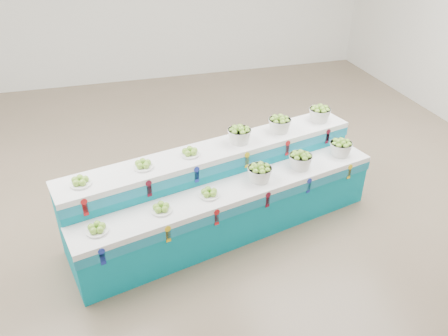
# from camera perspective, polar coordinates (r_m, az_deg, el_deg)

# --- Properties ---
(ground) EXTENTS (10.00, 10.00, 0.00)m
(ground) POSITION_cam_1_polar(r_m,az_deg,el_deg) (6.42, -2.18, -3.53)
(ground) COLOR #705F4A
(ground) RESTS_ON ground
(display_stand) EXTENTS (4.06, 1.90, 1.02)m
(display_stand) POSITION_cam_1_polar(r_m,az_deg,el_deg) (5.58, 0.00, -3.15)
(display_stand) COLOR #05889E
(display_stand) RESTS_ON ground
(plate_lower_left) EXTENTS (0.29, 0.29, 0.10)m
(plate_lower_left) POSITION_cam_1_polar(r_m,az_deg,el_deg) (4.80, -15.98, -7.38)
(plate_lower_left) COLOR white
(plate_lower_left) RESTS_ON display_stand
(plate_lower_mid) EXTENTS (0.29, 0.29, 0.10)m
(plate_lower_mid) POSITION_cam_1_polar(r_m,az_deg,el_deg) (4.94, -8.03, -5.03)
(plate_lower_mid) COLOR white
(plate_lower_mid) RESTS_ON display_stand
(plate_lower_right) EXTENTS (0.29, 0.29, 0.10)m
(plate_lower_right) POSITION_cam_1_polar(r_m,az_deg,el_deg) (5.13, -1.91, -3.15)
(plate_lower_right) COLOR white
(plate_lower_right) RESTS_ON display_stand
(basket_lower_left) EXTENTS (0.36, 0.36, 0.22)m
(basket_lower_left) POSITION_cam_1_polar(r_m,az_deg,el_deg) (5.39, 4.59, -0.56)
(basket_lower_left) COLOR silver
(basket_lower_left) RESTS_ON display_stand
(basket_lower_mid) EXTENTS (0.36, 0.36, 0.22)m
(basket_lower_mid) POSITION_cam_1_polar(r_m,az_deg,el_deg) (5.72, 9.75, 1.05)
(basket_lower_mid) COLOR silver
(basket_lower_mid) RESTS_ON display_stand
(basket_lower_right) EXTENTS (0.36, 0.36, 0.22)m
(basket_lower_right) POSITION_cam_1_polar(r_m,az_deg,el_deg) (6.12, 14.73, 2.60)
(basket_lower_right) COLOR silver
(basket_lower_right) RESTS_ON display_stand
(plate_upper_left) EXTENTS (0.29, 0.29, 0.10)m
(plate_upper_left) POSITION_cam_1_polar(r_m,az_deg,el_deg) (5.03, -17.95, -1.58)
(plate_upper_left) COLOR white
(plate_upper_left) RESTS_ON display_stand
(plate_upper_mid) EXTENTS (0.29, 0.29, 0.10)m
(plate_upper_mid) POSITION_cam_1_polar(r_m,az_deg,el_deg) (5.16, -10.34, 0.49)
(plate_upper_mid) COLOR white
(plate_upper_mid) RESTS_ON display_stand
(plate_upper_right) EXTENTS (0.29, 0.29, 0.10)m
(plate_upper_right) POSITION_cam_1_polar(r_m,az_deg,el_deg) (5.34, -4.40, 2.11)
(plate_upper_right) COLOR white
(plate_upper_right) RESTS_ON display_stand
(basket_upper_left) EXTENTS (0.36, 0.36, 0.22)m
(basket_upper_left) POSITION_cam_1_polar(r_m,az_deg,el_deg) (5.60, 1.98, 4.35)
(basket_upper_left) COLOR silver
(basket_upper_left) RESTS_ON display_stand
(basket_upper_mid) EXTENTS (0.36, 0.36, 0.22)m
(basket_upper_mid) POSITION_cam_1_polar(r_m,az_deg,el_deg) (5.91, 7.13, 5.66)
(basket_upper_mid) COLOR silver
(basket_upper_mid) RESTS_ON display_stand
(basket_upper_right) EXTENTS (0.36, 0.36, 0.22)m
(basket_upper_right) POSITION_cam_1_polar(r_m,az_deg,el_deg) (6.30, 12.14, 6.88)
(basket_upper_right) COLOR silver
(basket_upper_right) RESTS_ON display_stand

